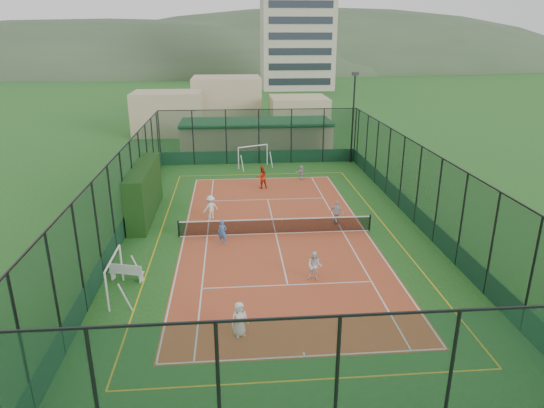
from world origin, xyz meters
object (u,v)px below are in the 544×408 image
at_px(apartment_tower, 297,16).
at_px(child_near_left, 239,319).
at_px(child_far_left, 211,207).
at_px(child_near_right, 315,266).
at_px(child_far_back, 301,172).
at_px(clubhouse, 256,136).
at_px(white_bench, 127,271).
at_px(futsal_goal_near, 115,277).
at_px(floodlight_ne, 353,118).
at_px(child_near_mid, 222,232).
at_px(child_far_right, 337,213).
at_px(coach, 262,177).
at_px(futsal_goal_far, 253,157).

height_order(apartment_tower, child_near_left, apartment_tower).
distance_m(apartment_tower, child_far_left, 82.01).
height_order(child_near_right, child_far_back, child_near_right).
relative_size(clubhouse, white_bench, 8.98).
xyz_separation_m(futsal_goal_near, child_near_right, (9.38, 0.67, -0.18)).
xyz_separation_m(clubhouse, child_near_right, (1.35, -27.97, -0.82)).
relative_size(futsal_goal_near, child_far_back, 2.51).
height_order(floodlight_ne, child_near_right, floodlight_ne).
distance_m(futsal_goal_near, child_near_mid, 7.29).
height_order(white_bench, child_near_mid, child_near_mid).
xyz_separation_m(floodlight_ne, child_far_back, (-5.43, -5.19, -3.54)).
bearing_deg(child_far_back, apartment_tower, -124.05).
xyz_separation_m(futsal_goal_near, child_far_right, (12.01, 7.84, -0.15)).
bearing_deg(coach, futsal_goal_near, 47.73).
xyz_separation_m(floodlight_ne, apartment_tower, (3.40, 65.40, 10.88)).
relative_size(floodlight_ne, child_near_right, 5.53).
distance_m(clubhouse, apartment_tower, 62.64).
xyz_separation_m(clubhouse, child_far_left, (-3.98, -19.17, -0.77)).
relative_size(apartment_tower, child_near_mid, 21.18).
relative_size(white_bench, child_near_left, 1.15).
bearing_deg(futsal_goal_far, child_far_left, -128.64).
bearing_deg(child_near_right, coach, 116.37).
relative_size(apartment_tower, child_near_left, 20.44).
relative_size(apartment_tower, white_bench, 17.72).
bearing_deg(child_far_back, child_far_right, 67.63).
distance_m(white_bench, child_near_mid, 6.14).
bearing_deg(futsal_goal_near, apartment_tower, -12.02).
xyz_separation_m(futsal_goal_near, child_near_left, (5.63, -3.67, -0.20)).
height_order(floodlight_ne, white_bench, floodlight_ne).
relative_size(futsal_goal_near, child_near_right, 1.95).
xyz_separation_m(apartment_tower, futsal_goal_near, (-20.02, -88.64, -14.06)).
bearing_deg(coach, apartment_tower, -115.73).
relative_size(child_far_right, coach, 0.88).
xyz_separation_m(child_near_mid, child_far_back, (6.35, 12.61, -0.13)).
bearing_deg(child_near_mid, clubhouse, 96.91).
xyz_separation_m(child_near_left, child_far_right, (6.38, 11.51, 0.04)).
xyz_separation_m(child_near_left, child_near_mid, (-0.79, 9.11, -0.03)).
relative_size(futsal_goal_near, child_near_left, 1.98).
height_order(clubhouse, child_near_mid, clubhouse).
bearing_deg(child_near_left, clubhouse, 64.83).
bearing_deg(child_near_right, futsal_goal_near, -155.54).
xyz_separation_m(clubhouse, futsal_goal_far, (-0.63, -6.31, -0.61)).
height_order(apartment_tower, child_near_mid, apartment_tower).
distance_m(futsal_goal_near, child_near_left, 6.73).
bearing_deg(child_near_left, child_far_left, 75.98).
bearing_deg(white_bench, futsal_goal_far, 87.27).
xyz_separation_m(apartment_tower, coach, (-12.24, -72.74, -14.11)).
relative_size(futsal_goal_far, child_far_right, 1.93).
bearing_deg(child_near_left, futsal_goal_near, 125.95).
xyz_separation_m(white_bench, futsal_goal_far, (7.17, 20.92, 0.49)).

